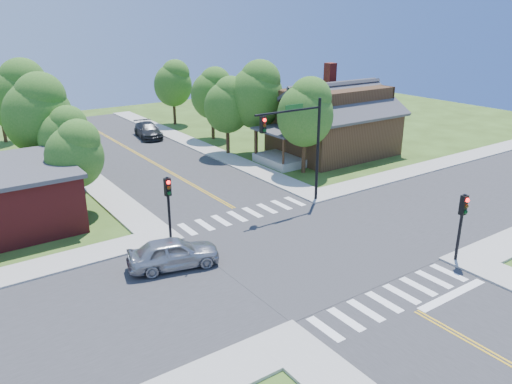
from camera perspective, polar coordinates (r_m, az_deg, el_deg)
ground at (r=28.16m, az=5.75°, el=-6.57°), size 100.00×100.00×0.00m
road_ns at (r=28.15m, az=5.75°, el=-6.53°), size 10.00×90.00×0.04m
road_ew at (r=28.15m, az=5.75°, el=-6.52°), size 90.00×10.00×0.04m
intersection_patch at (r=28.16m, az=5.75°, el=-6.57°), size 10.20×10.20×0.06m
sidewalk_ne at (r=49.19m, az=7.95°, el=4.99°), size 40.00×40.00×0.14m
crosswalk_north at (r=32.65m, az=-1.29°, el=-2.56°), size 8.85×2.00×0.01m
crosswalk_south at (r=24.38m, az=15.39°, el=-11.59°), size 8.85×2.00×0.01m
centerline at (r=28.14m, az=5.75°, el=-6.48°), size 0.30×90.00×0.01m
stop_bar at (r=25.51m, az=21.52°, el=-10.96°), size 4.60×0.45×0.09m
signal_mast_ne at (r=32.94m, az=4.96°, el=6.36°), size 5.30×0.42×7.20m
signal_pole_se at (r=27.73m, az=22.52°, el=-2.48°), size 0.34×0.42×3.80m
signal_pole_nw at (r=28.68m, az=-10.00°, el=-0.49°), size 0.34×0.42×3.80m
house_ne at (r=46.86m, az=8.80°, el=8.31°), size 13.05×8.80×7.11m
tree_e_a at (r=40.36m, az=5.79°, el=9.23°), size 4.61×4.38×7.84m
tree_e_b at (r=45.79m, az=0.12°, el=11.24°), size 5.08×4.83×8.64m
tree_e_c at (r=52.09m, az=-4.95°, el=11.32°), size 4.37×4.15×7.43m
tree_e_d at (r=59.80m, az=-9.39°, el=12.27°), size 4.42×4.20×7.52m
tree_w_a at (r=33.78m, az=-19.91°, el=4.25°), size 3.68×3.49×6.25m
tree_w_b at (r=40.51m, az=-23.59°, el=8.38°), size 5.01×4.76×8.52m
tree_w_c at (r=47.73m, az=-25.24°, el=10.03°), size 5.29×5.03×8.99m
tree_w_d at (r=56.68m, az=-27.21°, el=9.12°), size 3.66×3.48×6.22m
tree_house at (r=45.89m, az=-3.19°, el=10.05°), size 4.25×4.04×7.22m
tree_bldg at (r=38.73m, az=-20.92°, el=6.06°), size 3.71×3.53×6.31m
car_silver at (r=26.17m, az=-9.41°, el=-6.95°), size 4.09×5.57×1.60m
car_dgrey at (r=54.22m, az=-12.23°, el=6.87°), size 3.80×5.95×1.53m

